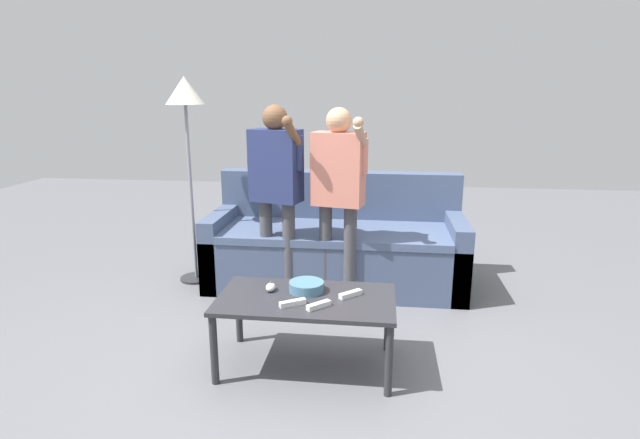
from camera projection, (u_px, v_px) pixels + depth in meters
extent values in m
plane|color=slate|center=(312.00, 358.00, 3.12)|extent=(12.00, 12.00, 0.00)
cube|color=#475675|center=(336.00, 258.00, 4.29)|extent=(2.12, 0.86, 0.44)
cube|color=#4D5D7E|center=(335.00, 232.00, 4.16)|extent=(1.84, 0.74, 0.06)
cube|color=#475675|center=(340.00, 198.00, 4.51)|extent=(2.12, 0.18, 0.47)
cube|color=#475675|center=(223.00, 245.00, 4.39)|extent=(0.14, 0.86, 0.61)
cube|color=#475675|center=(455.00, 254.00, 4.15)|extent=(0.14, 0.86, 0.61)
cube|color=#2D2D33|center=(306.00, 299.00, 2.93)|extent=(1.03, 0.57, 0.03)
cylinder|color=#2D2D33|center=(214.00, 350.00, 2.81)|extent=(0.04, 0.04, 0.42)
cylinder|color=#2D2D33|center=(389.00, 361.00, 2.69)|extent=(0.04, 0.04, 0.42)
cylinder|color=#2D2D33|center=(239.00, 312.00, 3.29)|extent=(0.04, 0.04, 0.42)
cylinder|color=#2D2D33|center=(388.00, 320.00, 3.17)|extent=(0.04, 0.04, 0.42)
cylinder|color=teal|center=(307.00, 287.00, 3.01)|extent=(0.21, 0.21, 0.06)
ellipsoid|color=white|center=(271.00, 287.00, 3.02)|extent=(0.06, 0.09, 0.05)
cylinder|color=#4C4C51|center=(271.00, 282.00, 3.02)|extent=(0.02, 0.02, 0.01)
cylinder|color=#2D2D33|center=(197.00, 278.00, 4.43)|extent=(0.28, 0.28, 0.02)
cylinder|color=gray|center=(191.00, 194.00, 4.25)|extent=(0.03, 0.03, 1.48)
cone|color=silver|center=(184.00, 90.00, 4.03)|extent=(0.31, 0.31, 0.22)
cylinder|color=#47474C|center=(325.00, 253.00, 3.88)|extent=(0.10, 0.10, 0.78)
cylinder|color=#47474C|center=(350.00, 256.00, 3.82)|extent=(0.10, 0.10, 0.78)
cube|color=#DB7F6B|center=(338.00, 169.00, 3.69)|extent=(0.40, 0.27, 0.54)
sphere|color=tan|center=(339.00, 120.00, 3.60)|extent=(0.19, 0.19, 0.19)
cylinder|color=tan|center=(315.00, 171.00, 3.75)|extent=(0.07, 0.07, 0.51)
cylinder|color=#DB7F6B|center=(363.00, 156.00, 3.61)|extent=(0.07, 0.07, 0.25)
cylinder|color=tan|center=(361.00, 136.00, 3.50)|extent=(0.11, 0.24, 0.21)
sphere|color=tan|center=(358.00, 122.00, 3.40)|extent=(0.08, 0.08, 0.08)
cylinder|color=#47474C|center=(267.00, 249.00, 3.98)|extent=(0.10, 0.10, 0.79)
cylinder|color=#47474C|center=(289.00, 252.00, 3.91)|extent=(0.10, 0.10, 0.79)
cube|color=navy|center=(276.00, 166.00, 3.78)|extent=(0.42, 0.29, 0.54)
sphere|color=brown|center=(275.00, 117.00, 3.69)|extent=(0.19, 0.19, 0.19)
cylinder|color=brown|center=(254.00, 168.00, 3.86)|extent=(0.07, 0.07, 0.51)
cylinder|color=navy|center=(298.00, 153.00, 3.68)|extent=(0.07, 0.07, 0.26)
cylinder|color=brown|center=(293.00, 134.00, 3.57)|extent=(0.12, 0.24, 0.22)
sphere|color=brown|center=(287.00, 121.00, 3.47)|extent=(0.08, 0.08, 0.08)
cube|color=white|center=(351.00, 294.00, 2.94)|extent=(0.14, 0.13, 0.03)
cylinder|color=silver|center=(354.00, 290.00, 2.95)|extent=(0.01, 0.01, 0.00)
cube|color=silver|center=(344.00, 293.00, 2.91)|extent=(0.02, 0.02, 0.00)
cube|color=white|center=(319.00, 305.00, 2.79)|extent=(0.13, 0.13, 0.03)
cylinder|color=silver|center=(323.00, 301.00, 2.80)|extent=(0.01, 0.01, 0.00)
cube|color=silver|center=(312.00, 304.00, 2.76)|extent=(0.02, 0.02, 0.00)
cube|color=white|center=(293.00, 303.00, 2.82)|extent=(0.15, 0.11, 0.03)
cylinder|color=silver|center=(297.00, 299.00, 2.82)|extent=(0.01, 0.01, 0.00)
cube|color=silver|center=(285.00, 302.00, 2.79)|extent=(0.02, 0.02, 0.00)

